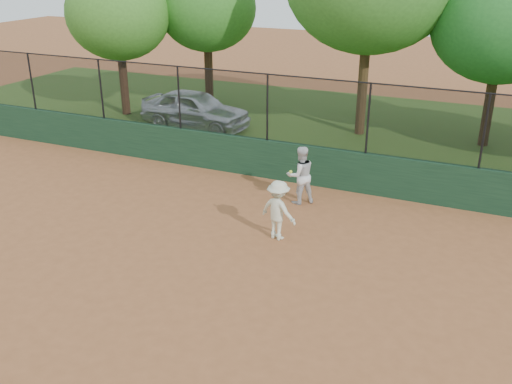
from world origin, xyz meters
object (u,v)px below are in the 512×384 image
at_px(parked_car, 195,109).
at_px(tree_0, 118,14).
at_px(tree_3, 502,23).
at_px(player_main, 278,210).
at_px(tree_1, 207,8).
at_px(player_second, 300,175).

distance_m(parked_car, tree_0, 5.08).
bearing_deg(parked_car, tree_0, 83.86).
bearing_deg(tree_3, player_main, -112.99).
xyz_separation_m(parked_car, tree_3, (10.52, 2.23, 3.50)).
bearing_deg(tree_1, player_main, -54.56).
bearing_deg(parked_car, tree_1, 20.65).
height_order(tree_1, tree_3, tree_3).
distance_m(tree_0, tree_3, 14.35).
bearing_deg(tree_3, player_second, -120.22).
relative_size(parked_car, tree_1, 0.72).
height_order(parked_car, player_second, player_second).
bearing_deg(player_main, tree_1, 125.44).
bearing_deg(tree_1, player_second, -48.65).
xyz_separation_m(player_main, tree_3, (4.10, 9.66, 3.50)).
relative_size(parked_car, player_main, 2.25).
relative_size(parked_car, tree_0, 0.73).
relative_size(tree_0, tree_1, 0.98).
height_order(tree_0, tree_3, tree_3).
xyz_separation_m(tree_1, tree_3, (11.40, -0.60, -0.02)).
distance_m(parked_car, player_second, 8.09).
distance_m(tree_1, tree_3, 11.41).
height_order(player_second, tree_1, tree_1).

